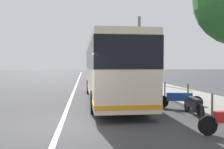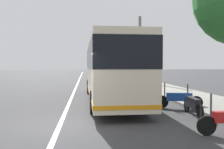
{
  "view_description": "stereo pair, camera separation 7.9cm",
  "coord_description": "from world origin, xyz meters",
  "px_view_note": "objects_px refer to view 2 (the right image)",
  "views": [
    {
      "loc": [
        -8.63,
        -0.81,
        2.07
      ],
      "look_at": [
        5.86,
        -2.45,
        1.52
      ],
      "focal_mm": 39.69,
      "sensor_mm": 36.0,
      "label": 1
    },
    {
      "loc": [
        -8.64,
        -0.89,
        2.07
      ],
      "look_at": [
        5.86,
        -2.45,
        1.52
      ],
      "focal_mm": 39.69,
      "sensor_mm": 36.0,
      "label": 2
    }
  ],
  "objects_px": {
    "coach_bus": "(110,66)",
    "motorcycle_mid_row": "(193,104)",
    "car_side_street": "(97,77)",
    "utility_pole": "(140,50)",
    "car_ahead_same_lane": "(100,75)",
    "motorcycle_by_tree": "(179,99)"
  },
  "relations": [
    {
      "from": "motorcycle_mid_row",
      "to": "car_side_street",
      "type": "distance_m",
      "value": 19.27
    },
    {
      "from": "utility_pole",
      "to": "coach_bus",
      "type": "bearing_deg",
      "value": 160.71
    },
    {
      "from": "car_ahead_same_lane",
      "to": "utility_pole",
      "type": "relative_size",
      "value": 0.51
    },
    {
      "from": "car_ahead_same_lane",
      "to": "motorcycle_by_tree",
      "type": "bearing_deg",
      "value": -174.73
    },
    {
      "from": "car_side_street",
      "to": "utility_pole",
      "type": "bearing_deg",
      "value": -88.13
    },
    {
      "from": "coach_bus",
      "to": "motorcycle_mid_row",
      "type": "bearing_deg",
      "value": -148.54
    },
    {
      "from": "motorcycle_mid_row",
      "to": "car_side_street",
      "type": "height_order",
      "value": "car_side_street"
    },
    {
      "from": "coach_bus",
      "to": "car_ahead_same_lane",
      "type": "xyz_separation_m",
      "value": [
        20.51,
        -0.6,
        -1.27
      ]
    },
    {
      "from": "coach_bus",
      "to": "car_side_street",
      "type": "xyz_separation_m",
      "value": [
        14.29,
        0.12,
        -1.3
      ]
    },
    {
      "from": "coach_bus",
      "to": "motorcycle_mid_row",
      "type": "xyz_separation_m",
      "value": [
        -4.74,
        -2.96,
        -1.52
      ]
    },
    {
      "from": "motorcycle_by_tree",
      "to": "car_side_street",
      "type": "relative_size",
      "value": 0.51
    },
    {
      "from": "motorcycle_mid_row",
      "to": "utility_pole",
      "type": "height_order",
      "value": "utility_pole"
    },
    {
      "from": "car_ahead_same_lane",
      "to": "motorcycle_mid_row",
      "type": "bearing_deg",
      "value": -175.34
    },
    {
      "from": "car_side_street",
      "to": "utility_pole",
      "type": "xyz_separation_m",
      "value": [
        -0.17,
        -5.06,
        3.19
      ]
    },
    {
      "from": "utility_pole",
      "to": "car_ahead_same_lane",
      "type": "bearing_deg",
      "value": 34.16
    },
    {
      "from": "motorcycle_mid_row",
      "to": "motorcycle_by_tree",
      "type": "bearing_deg",
      "value": 3.15
    },
    {
      "from": "motorcycle_mid_row",
      "to": "utility_pole",
      "type": "xyz_separation_m",
      "value": [
        18.85,
        -1.98,
        3.41
      ]
    },
    {
      "from": "motorcycle_by_tree",
      "to": "car_ahead_same_lane",
      "type": "height_order",
      "value": "car_ahead_same_lane"
    },
    {
      "from": "motorcycle_by_tree",
      "to": "car_ahead_same_lane",
      "type": "relative_size",
      "value": 0.55
    },
    {
      "from": "motorcycle_by_tree",
      "to": "utility_pole",
      "type": "relative_size",
      "value": 0.28
    },
    {
      "from": "motorcycle_mid_row",
      "to": "motorcycle_by_tree",
      "type": "distance_m",
      "value": 1.75
    },
    {
      "from": "motorcycle_mid_row",
      "to": "motorcycle_by_tree",
      "type": "height_order",
      "value": "motorcycle_by_tree"
    }
  ]
}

